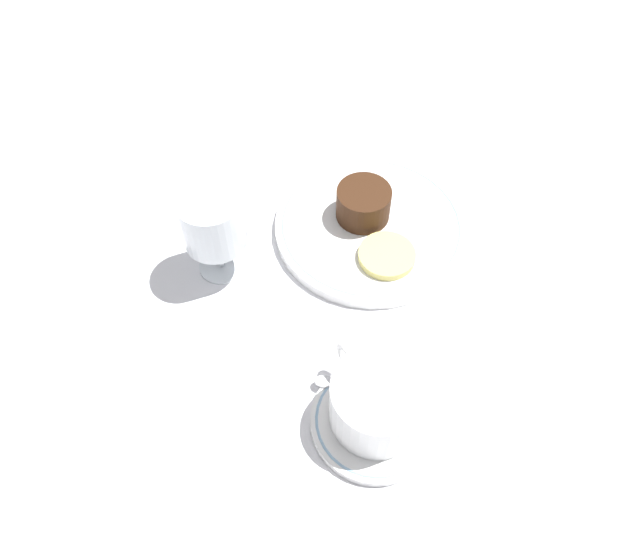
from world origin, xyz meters
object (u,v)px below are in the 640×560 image
object	(u,v)px
coffee_cup	(377,401)
dessert_cake	(363,204)
dinner_plate	(371,226)
wine_glass	(213,224)
fork	(445,329)

from	to	relation	value
coffee_cup	dessert_cake	xyz separation A→B (m)	(0.24, -0.14, -0.01)
dinner_plate	dessert_cake	world-z (taller)	dessert_cake
coffee_cup	wine_glass	distance (m)	0.27
coffee_cup	wine_glass	bearing A→B (deg)	10.73
dinner_plate	dessert_cake	size ratio (longest dim) A/B	3.55
fork	coffee_cup	bearing A→B (deg)	110.25
coffee_cup	dessert_cake	bearing A→B (deg)	-30.49
wine_glass	fork	bearing A→B (deg)	-139.96
wine_glass	dessert_cake	bearing A→B (deg)	-98.69
coffee_cup	dessert_cake	size ratio (longest dim) A/B	1.78
dinner_plate	wine_glass	bearing A→B (deg)	76.40
fork	dinner_plate	bearing A→B (deg)	-2.99
dinner_plate	coffee_cup	world-z (taller)	coffee_cup
dinner_plate	wine_glass	xyz separation A→B (m)	(0.05, 0.19, 0.07)
dessert_cake	wine_glass	bearing A→B (deg)	81.31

